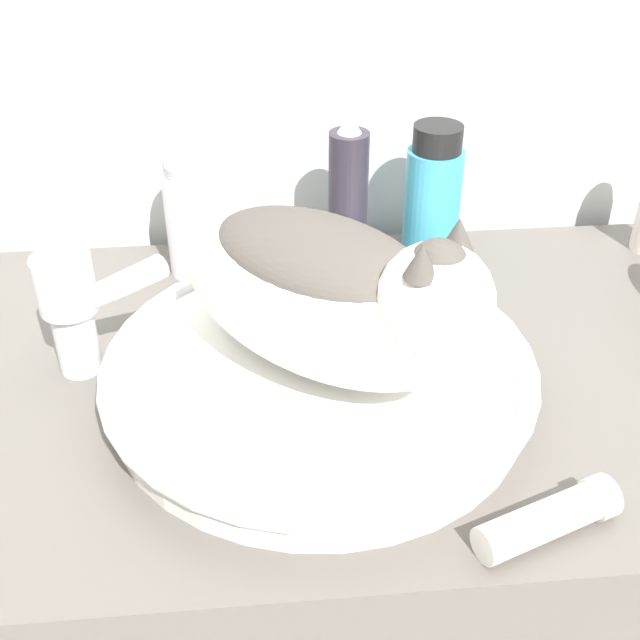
# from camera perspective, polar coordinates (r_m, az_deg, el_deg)

# --- Properties ---
(vanity_counter) EXTENTS (1.28, 0.58, 0.88)m
(vanity_counter) POSITION_cam_1_polar(r_m,az_deg,el_deg) (1.17, -1.87, -20.71)
(vanity_counter) COLOR #56514C
(vanity_counter) RESTS_ON ground_plane
(sink_basin) EXTENTS (0.43, 0.43, 0.05)m
(sink_basin) POSITION_cam_1_polar(r_m,az_deg,el_deg) (0.81, -0.08, -3.72)
(sink_basin) COLOR silver
(sink_basin) RESTS_ON vanity_counter
(cat) EXTENTS (0.34, 0.35, 0.18)m
(cat) POSITION_cam_1_polar(r_m,az_deg,el_deg) (0.74, 0.74, 2.31)
(cat) COLOR silver
(cat) RESTS_ON sink_basin
(faucet) EXTENTS (0.14, 0.07, 0.15)m
(faucet) POSITION_cam_1_polar(r_m,az_deg,el_deg) (0.84, -16.92, 1.10)
(faucet) COLOR silver
(faucet) RESTS_ON vanity_counter
(hairspray_can_black) EXTENTS (0.05, 0.05, 0.20)m
(hairspray_can_black) POSITION_cam_1_polar(r_m,az_deg,el_deg) (1.00, 2.00, 8.68)
(hairspray_can_black) COLOR #28232D
(hairspray_can_black) RESTS_ON vanity_counter
(lotion_bottle_white) EXTENTS (0.07, 0.07, 0.18)m
(lotion_bottle_white) POSITION_cam_1_polar(r_m,az_deg,el_deg) (0.99, -9.14, 7.85)
(lotion_bottle_white) COLOR silver
(lotion_bottle_white) RESTS_ON vanity_counter
(mouthwash_bottle) EXTENTS (0.07, 0.07, 0.18)m
(mouthwash_bottle) POSITION_cam_1_polar(r_m,az_deg,el_deg) (1.02, 8.01, 8.56)
(mouthwash_bottle) COLOR teal
(mouthwash_bottle) RESTS_ON vanity_counter
(cream_tube) EXTENTS (0.13, 0.08, 0.04)m
(cream_tube) POSITION_cam_1_polar(r_m,az_deg,el_deg) (0.70, 15.98, -13.44)
(cream_tube) COLOR silver
(cream_tube) RESTS_ON vanity_counter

